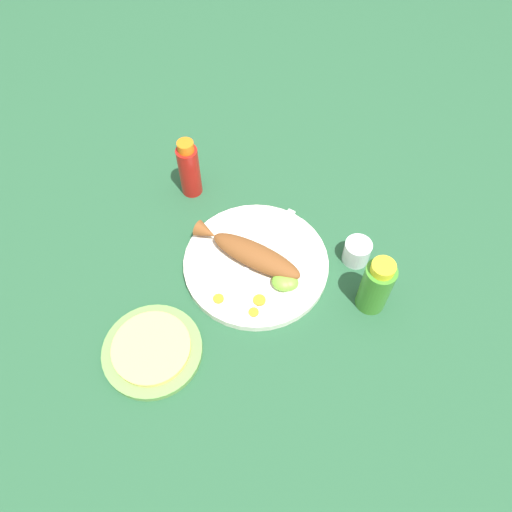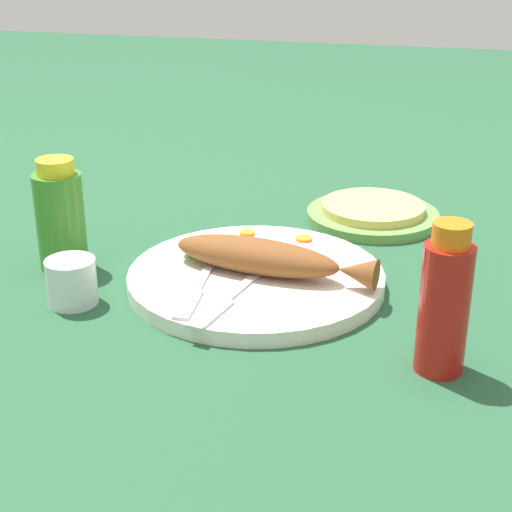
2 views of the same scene
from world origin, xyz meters
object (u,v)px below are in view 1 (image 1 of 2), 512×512
object	(u,v)px
fried_fish	(250,253)
fork_near	(273,234)
salt_cup	(357,253)
fork_far	(289,246)
hot_sauce_bottle_red	(189,169)
main_plate	(256,264)
hot_sauce_bottle_green	(376,286)
tortilla_plate	(153,351)

from	to	relation	value
fried_fish	fork_near	size ratio (longest dim) A/B	1.36
salt_cup	fork_far	bearing A→B (deg)	-164.29
fried_fish	fork_near	world-z (taller)	fried_fish
hot_sauce_bottle_red	main_plate	bearing A→B (deg)	-31.60
fried_fish	fork_far	xyz separation A→B (m)	(0.06, 0.06, -0.02)
main_plate	hot_sauce_bottle_green	bearing A→B (deg)	2.37
fried_fish	hot_sauce_bottle_red	bearing A→B (deg)	154.06
tortilla_plate	main_plate	bearing A→B (deg)	67.78
main_plate	hot_sauce_bottle_green	size ratio (longest dim) A/B	2.18
main_plate	fork_near	xyz separation A→B (m)	(0.01, 0.08, 0.01)
fried_fish	salt_cup	distance (m)	0.22
salt_cup	fried_fish	bearing A→B (deg)	-154.01
fork_far	tortilla_plate	distance (m)	0.35
main_plate	fried_fish	bearing A→B (deg)	173.01
hot_sauce_bottle_red	tortilla_plate	world-z (taller)	hot_sauce_bottle_red
fried_fish	fork_far	bearing A→B (deg)	49.70
fork_near	hot_sauce_bottle_green	xyz separation A→B (m)	(0.24, -0.07, 0.05)
main_plate	tortilla_plate	size ratio (longest dim) A/B	1.60
fried_fish	hot_sauce_bottle_red	size ratio (longest dim) A/B	1.66
hot_sauce_bottle_green	fork_far	bearing A→B (deg)	165.26
fork_far	salt_cup	world-z (taller)	salt_cup
fried_fish	tortilla_plate	world-z (taller)	fried_fish
main_plate	hot_sauce_bottle_green	xyz separation A→B (m)	(0.25, 0.01, 0.06)
salt_cup	tortilla_plate	xyz separation A→B (m)	(-0.29, -0.36, -0.02)
fried_fish	fork_far	distance (m)	0.09
hot_sauce_bottle_red	fried_fish	bearing A→B (deg)	-32.93
salt_cup	main_plate	bearing A→B (deg)	-152.00
main_plate	hot_sauce_bottle_green	distance (m)	0.25
fried_fish	salt_cup	xyz separation A→B (m)	(0.20, 0.10, -0.02)
main_plate	fork_far	distance (m)	0.08
fork_near	fork_far	bearing A→B (deg)	-98.65
main_plate	salt_cup	xyz separation A→B (m)	(0.19, 0.10, 0.01)
fork_near	salt_cup	size ratio (longest dim) A/B	3.25
fork_near	hot_sauce_bottle_green	distance (m)	0.25
fork_far	hot_sauce_bottle_red	xyz separation A→B (m)	(-0.27, 0.07, 0.05)
fork_near	tortilla_plate	bearing A→B (deg)	172.49
main_plate	fork_near	bearing A→B (deg)	84.61
main_plate	hot_sauce_bottle_red	xyz separation A→B (m)	(-0.22, 0.14, 0.06)
fried_fish	main_plate	bearing A→B (deg)	0.00
main_plate	fork_near	size ratio (longest dim) A/B	1.65
hot_sauce_bottle_red	fork_far	bearing A→B (deg)	-15.26
main_plate	tortilla_plate	distance (m)	0.28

